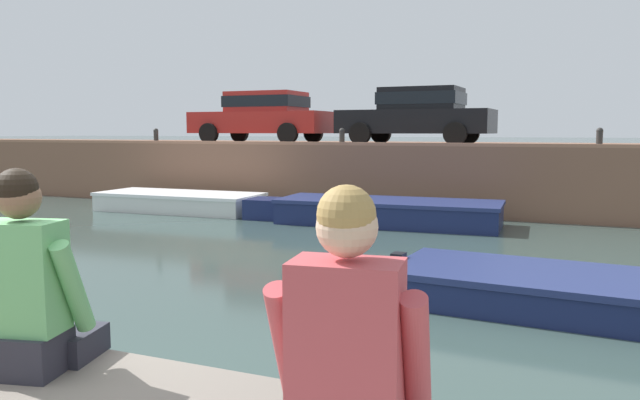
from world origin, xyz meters
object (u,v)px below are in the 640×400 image
mooring_bollard_east (600,137)px  person_seated_middle (349,361)px  motorboat_passing (629,299)px  mooring_bollard_mid (342,136)px  car_leftmost_red (264,115)px  car_left_inner_black (418,113)px  person_seated_right (30,293)px  boat_moored_west_white (186,202)px  mooring_bollard_west (156,135)px  boat_moored_central_navy (378,212)px

mooring_bollard_east → person_seated_middle: (-0.97, -13.45, -0.63)m
motorboat_passing → person_seated_middle: 6.02m
mooring_bollard_mid → mooring_bollard_east: 6.17m
motorboat_passing → car_leftmost_red: bearing=136.0°
car_leftmost_red → mooring_bollard_mid: (3.19, -1.62, -0.61)m
car_left_inner_black → person_seated_right: (1.91, -14.85, -1.23)m
motorboat_passing → mooring_bollard_east: size_ratio=13.49×
motorboat_passing → boat_moored_west_white: bearing=149.7°
mooring_bollard_west → mooring_bollard_east: 12.14m
mooring_bollard_mid → person_seated_right: 13.70m
mooring_bollard_mid → mooring_bollard_east: size_ratio=1.00×
car_left_inner_black → person_seated_middle: car_left_inner_black is taller
boat_moored_central_navy → mooring_bollard_mid: bearing=130.0°
mooring_bollard_mid → mooring_bollard_west: bearing=180.0°
car_leftmost_red → person_seated_right: car_leftmost_red is taller
person_seated_right → boat_moored_central_navy: bearing=99.5°
mooring_bollard_east → person_seated_right: size_ratio=0.46×
car_leftmost_red → motorboat_passing: bearing=-44.0°
boat_moored_west_white → mooring_bollard_mid: mooring_bollard_mid is taller
boat_moored_central_navy → car_leftmost_red: 6.39m
boat_moored_central_navy → mooring_bollard_mid: 3.03m
motorboat_passing → person_seated_right: person_seated_right is taller
person_seated_middle → mooring_bollard_mid: bearing=111.1°
boat_moored_central_navy → mooring_bollard_east: bearing=22.9°
mooring_bollard_west → boat_moored_central_navy: bearing=-14.2°
mooring_bollard_east → person_seated_right: mooring_bollard_east is taller
person_seated_middle → car_leftmost_red: bearing=119.1°
mooring_bollard_east → mooring_bollard_mid: bearing=180.0°
boat_moored_central_navy → mooring_bollard_west: size_ratio=13.46×
person_seated_right → mooring_bollard_west: bearing=125.6°
car_leftmost_red → mooring_bollard_west: car_leftmost_red is taller
motorboat_passing → car_leftmost_red: size_ratio=1.40×
boat_moored_west_white → car_left_inner_black: size_ratio=1.24×
car_leftmost_red → boat_moored_west_white: bearing=-98.4°
boat_moored_central_navy → motorboat_passing: (4.81, -5.75, -0.06)m
boat_moored_central_navy → person_seated_middle: (3.59, -11.53, 1.07)m
boat_moored_central_navy → boat_moored_west_white: bearing=178.3°
car_leftmost_red → boat_moored_central_navy: bearing=-36.4°
car_leftmost_red → mooring_bollard_east: (9.36, -1.62, -0.61)m
car_left_inner_black → person_seated_middle: size_ratio=4.35×
motorboat_passing → mooring_bollard_west: mooring_bollard_west is taller
boat_moored_west_white → mooring_bollard_east: (9.86, 1.76, 1.73)m
mooring_bollard_mid → motorboat_passing: bearing=-50.1°
car_leftmost_red → person_seated_middle: bearing=-60.9°
motorboat_passing → person_seated_middle: bearing=-101.9°
motorboat_passing → mooring_bollard_east: 7.87m
mooring_bollard_west → person_seated_middle: bearing=-50.3°
mooring_bollard_mid → person_seated_middle: size_ratio=0.46×
car_leftmost_red → person_seated_middle: (8.39, -15.08, -1.23)m
mooring_bollard_west → boat_moored_west_white: bearing=-37.7°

